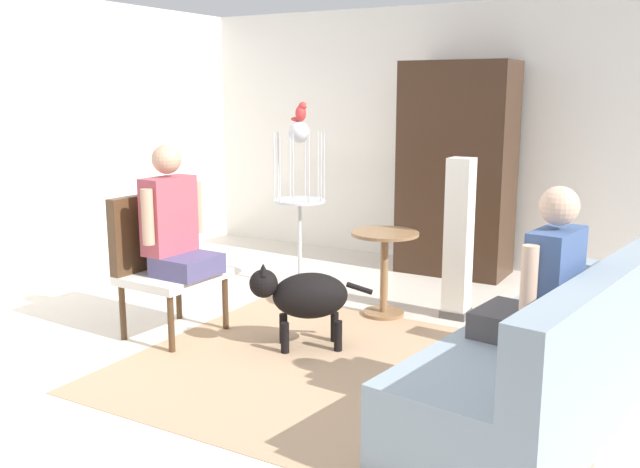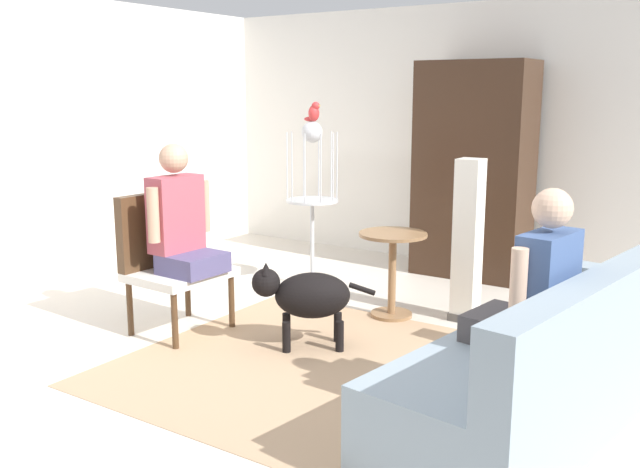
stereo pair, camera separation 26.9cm
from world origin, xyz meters
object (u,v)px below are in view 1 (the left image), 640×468
couch (547,365)px  person_on_couch (542,284)px  armchair (160,254)px  dog (305,296)px  parrot (301,112)px  column_lamp (459,240)px  person_on_armchair (174,223)px  bird_cage_stand (299,197)px  round_end_table (384,262)px  armoire_cabinet (457,169)px

couch → person_on_couch: (-0.05, -0.02, 0.44)m
armchair → dog: armchair is taller
couch → parrot: (-2.46, 1.58, 1.22)m
column_lamp → person_on_armchair: bearing=-138.9°
person_on_couch → bird_cage_stand: bearing=146.5°
round_end_table → person_on_armchair: bearing=-133.5°
bird_cage_stand → armoire_cabinet: size_ratio=0.74×
parrot → column_lamp: bearing=-5.3°
armchair → person_on_armchair: person_on_armchair is taller
column_lamp → armoire_cabinet: bearing=110.2°
couch → person_on_armchair: (-2.57, 0.07, 0.50)m
person_on_couch → bird_cage_stand: 2.91m
person_on_couch → dog: size_ratio=1.16×
parrot → column_lamp: 1.74m
parrot → round_end_table: bearing=-21.2°
round_end_table → column_lamp: bearing=25.5°
person_on_couch → column_lamp: person_on_couch is taller
person_on_armchair → bird_cage_stand: size_ratio=0.62×
armchair → person_on_couch: person_on_couch is taller
armchair → couch: bearing=-1.7°
bird_cage_stand → column_lamp: 1.51m
bird_cage_stand → armchair: bearing=-99.1°
person_on_armchair → bird_cage_stand: bearing=86.7°
armchair → parrot: parrot is taller
person_on_couch → column_lamp: (-0.94, 1.47, -0.14)m
armoire_cabinet → column_lamp: bearing=-69.8°
dog → person_on_armchair: bearing=-165.9°
dog → armoire_cabinet: size_ratio=0.35×
round_end_table → person_on_couch: bearing=-40.6°
armchair → parrot: 1.80m
armchair → person_on_armchair: 0.29m
person_on_couch → dog: bearing=168.6°
bird_cage_stand → column_lamp: size_ratio=1.19×
round_end_table → dog: round_end_table is taller
dog → armoire_cabinet: armoire_cabinet is taller
person_on_armchair → round_end_table: person_on_armchair is taller
armchair → dog: size_ratio=1.42×
person_on_couch → armoire_cabinet: armoire_cabinet is taller
person_on_couch → parrot: size_ratio=4.77×
couch → armoire_cabinet: size_ratio=1.07×
dog → bird_cage_stand: bearing=122.8°
column_lamp → armoire_cabinet: size_ratio=0.62×
dog → armoire_cabinet: (0.18, 2.45, 0.62)m
person_on_couch → person_on_armchair: bearing=177.9°
dog → bird_cage_stand: 1.59m
round_end_table → bird_cage_stand: bearing=159.2°
parrot → armoire_cabinet: size_ratio=0.09×
person_on_armchair → round_end_table: 1.61m
armoire_cabinet → armchair: bearing=-115.0°
person_on_armchair → bird_cage_stand: 1.52m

